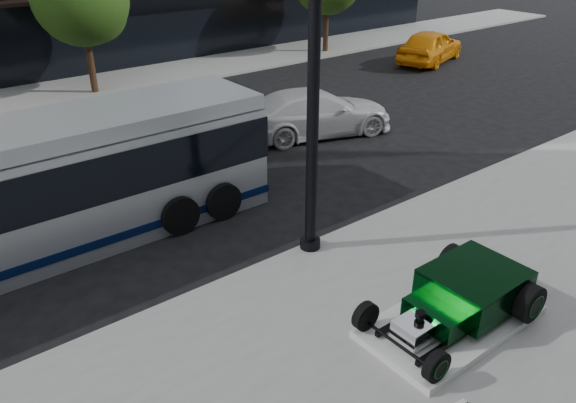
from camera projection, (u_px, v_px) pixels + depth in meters
ground at (249, 217)px, 14.22m from camera, size 120.00×120.00×0.00m
sidewalk_far at (64, 92)px, 24.01m from camera, size 70.00×4.00×0.12m
street_trees at (84, 1)px, 22.29m from camera, size 29.80×3.80×5.70m
display_plinth at (451, 321)px, 10.28m from camera, size 3.40×1.80×0.15m
hot_rod at (466, 292)px, 10.23m from camera, size 3.22×2.00×0.81m
lamppost at (314, 79)px, 10.95m from camera, size 0.46×0.46×8.36m
transit_bus at (4, 197)px, 11.91m from camera, size 12.12×2.88×2.92m
white_sedan at (316, 112)px, 19.23m from camera, size 5.80×3.64×1.57m
yellow_taxi at (430, 46)px, 28.63m from camera, size 5.28×3.37×1.67m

